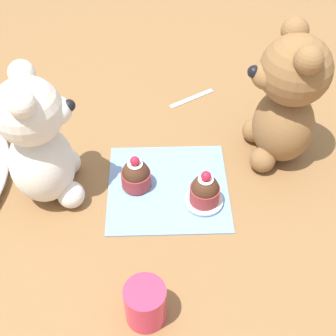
{
  "coord_description": "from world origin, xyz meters",
  "views": [
    {
      "loc": [
        -0.6,
        0.02,
        0.68
      ],
      "look_at": [
        0.0,
        0.0,
        0.06
      ],
      "focal_mm": 50.0,
      "sensor_mm": 36.0,
      "label": 1
    }
  ],
  "objects_px": {
    "cupcake_near_tan_bear": "(205,190)",
    "juice_glass": "(145,304)",
    "teddy_bear_cream": "(39,143)",
    "teddy_bear_tan": "(287,99)",
    "saucer_plate": "(204,200)",
    "cupcake_near_cream_bear": "(136,175)",
    "teaspoon": "(192,98)"
  },
  "relations": [
    {
      "from": "cupcake_near_tan_bear",
      "to": "teaspoon",
      "type": "distance_m",
      "value": 0.32
    },
    {
      "from": "cupcake_near_cream_bear",
      "to": "juice_glass",
      "type": "relative_size",
      "value": 1.0
    },
    {
      "from": "juice_glass",
      "to": "cupcake_near_tan_bear",
      "type": "bearing_deg",
      "value": -25.98
    },
    {
      "from": "saucer_plate",
      "to": "teaspoon",
      "type": "distance_m",
      "value": 0.32
    },
    {
      "from": "teddy_bear_tan",
      "to": "teddy_bear_cream",
      "type": "bearing_deg",
      "value": -80.29
    },
    {
      "from": "teddy_bear_cream",
      "to": "teddy_bear_tan",
      "type": "relative_size",
      "value": 0.94
    },
    {
      "from": "saucer_plate",
      "to": "cupcake_near_tan_bear",
      "type": "xyz_separation_m",
      "value": [
        0.0,
        0.0,
        0.03
      ]
    },
    {
      "from": "cupcake_near_cream_bear",
      "to": "teaspoon",
      "type": "height_order",
      "value": "cupcake_near_cream_bear"
    },
    {
      "from": "cupcake_near_cream_bear",
      "to": "cupcake_near_tan_bear",
      "type": "distance_m",
      "value": 0.14
    },
    {
      "from": "cupcake_near_cream_bear",
      "to": "teddy_bear_cream",
      "type": "bearing_deg",
      "value": 91.44
    },
    {
      "from": "cupcake_near_cream_bear",
      "to": "saucer_plate",
      "type": "bearing_deg",
      "value": -110.06
    },
    {
      "from": "cupcake_near_cream_bear",
      "to": "juice_glass",
      "type": "bearing_deg",
      "value": -175.86
    },
    {
      "from": "teaspoon",
      "to": "saucer_plate",
      "type": "bearing_deg",
      "value": -120.87
    },
    {
      "from": "cupcake_near_tan_bear",
      "to": "juice_glass",
      "type": "height_order",
      "value": "cupcake_near_tan_bear"
    },
    {
      "from": "teddy_bear_cream",
      "to": "teaspoon",
      "type": "xyz_separation_m",
      "value": [
        0.28,
        -0.29,
        -0.12
      ]
    },
    {
      "from": "saucer_plate",
      "to": "teddy_bear_tan",
      "type": "bearing_deg",
      "value": -50.33
    },
    {
      "from": "teddy_bear_cream",
      "to": "teddy_bear_tan",
      "type": "xyz_separation_m",
      "value": [
        0.09,
        -0.45,
        0.01
      ]
    },
    {
      "from": "teaspoon",
      "to": "juice_glass",
      "type": "bearing_deg",
      "value": -132.29
    },
    {
      "from": "cupcake_near_tan_bear",
      "to": "saucer_plate",
      "type": "bearing_deg",
      "value": -116.57
    },
    {
      "from": "teddy_bear_cream",
      "to": "teddy_bear_tan",
      "type": "height_order",
      "value": "teddy_bear_tan"
    },
    {
      "from": "saucer_plate",
      "to": "juice_glass",
      "type": "distance_m",
      "value": 0.25
    },
    {
      "from": "cupcake_near_tan_bear",
      "to": "teaspoon",
      "type": "relative_size",
      "value": 0.62
    },
    {
      "from": "saucer_plate",
      "to": "juice_glass",
      "type": "relative_size",
      "value": 0.98
    },
    {
      "from": "saucer_plate",
      "to": "cupcake_near_tan_bear",
      "type": "height_order",
      "value": "cupcake_near_tan_bear"
    },
    {
      "from": "cupcake_near_cream_bear",
      "to": "saucer_plate",
      "type": "relative_size",
      "value": 1.02
    },
    {
      "from": "saucer_plate",
      "to": "teaspoon",
      "type": "bearing_deg",
      "value": 0.31
    },
    {
      "from": "cupcake_near_tan_bear",
      "to": "teaspoon",
      "type": "height_order",
      "value": "cupcake_near_tan_bear"
    },
    {
      "from": "teddy_bear_cream",
      "to": "cupcake_near_tan_bear",
      "type": "height_order",
      "value": "teddy_bear_cream"
    },
    {
      "from": "saucer_plate",
      "to": "cupcake_near_cream_bear",
      "type": "bearing_deg",
      "value": 69.94
    },
    {
      "from": "teddy_bear_tan",
      "to": "juice_glass",
      "type": "xyz_separation_m",
      "value": [
        -0.35,
        0.27,
        -0.1
      ]
    },
    {
      "from": "cupcake_near_tan_bear",
      "to": "juice_glass",
      "type": "xyz_separation_m",
      "value": [
        -0.22,
        0.11,
        -0.0
      ]
    },
    {
      "from": "saucer_plate",
      "to": "cupcake_near_tan_bear",
      "type": "relative_size",
      "value": 0.98
    }
  ]
}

